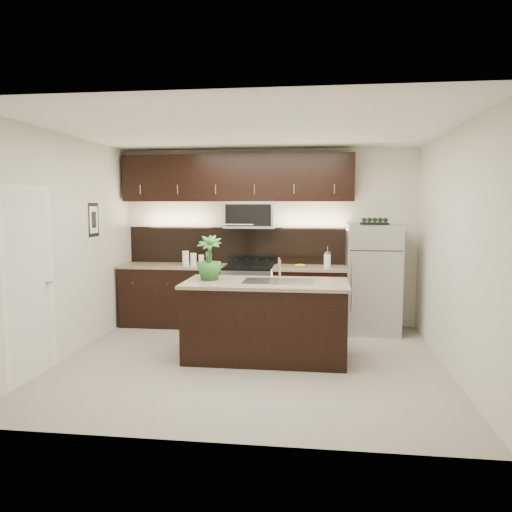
% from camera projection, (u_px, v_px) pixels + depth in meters
% --- Properties ---
extents(ground, '(4.50, 4.50, 0.00)m').
position_uv_depth(ground, '(250.00, 363.00, 5.88)').
color(ground, gray).
rests_on(ground, ground).
extents(room_walls, '(4.52, 4.02, 2.71)m').
position_uv_depth(room_walls, '(240.00, 219.00, 5.68)').
color(room_walls, beige).
rests_on(room_walls, ground).
extents(counter_run, '(3.51, 0.65, 0.94)m').
position_uv_depth(counter_run, '(236.00, 296.00, 7.56)').
color(counter_run, black).
rests_on(counter_run, ground).
extents(upper_fixtures, '(3.49, 0.40, 1.66)m').
position_uv_depth(upper_fixtures, '(239.00, 186.00, 7.53)').
color(upper_fixtures, black).
rests_on(upper_fixtures, counter_run).
extents(island, '(1.96, 0.96, 0.94)m').
position_uv_depth(island, '(266.00, 320.00, 6.01)').
color(island, black).
rests_on(island, ground).
extents(sink_faucet, '(0.84, 0.50, 0.28)m').
position_uv_depth(sink_faucet, '(279.00, 280.00, 5.95)').
color(sink_faucet, silver).
rests_on(sink_faucet, island).
extents(refrigerator, '(0.76, 0.68, 1.57)m').
position_uv_depth(refrigerator, '(373.00, 279.00, 7.21)').
color(refrigerator, '#B2B2B7').
rests_on(refrigerator, ground).
extents(wine_rack, '(0.39, 0.24, 0.09)m').
position_uv_depth(wine_rack, '(374.00, 222.00, 7.13)').
color(wine_rack, black).
rests_on(wine_rack, refrigerator).
extents(plant, '(0.31, 0.31, 0.54)m').
position_uv_depth(plant, '(209.00, 258.00, 6.07)').
color(plant, '#276026').
rests_on(plant, island).
extents(canisters, '(0.32, 0.13, 0.22)m').
position_uv_depth(canisters, '(192.00, 259.00, 7.55)').
color(canisters, silver).
rests_on(canisters, counter_run).
extents(french_press, '(0.10, 0.10, 0.30)m').
position_uv_depth(french_press, '(327.00, 260.00, 7.28)').
color(french_press, silver).
rests_on(french_press, counter_run).
extents(bananas, '(0.18, 0.16, 0.05)m').
position_uv_depth(bananas, '(297.00, 265.00, 7.31)').
color(bananas, gold).
rests_on(bananas, counter_run).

